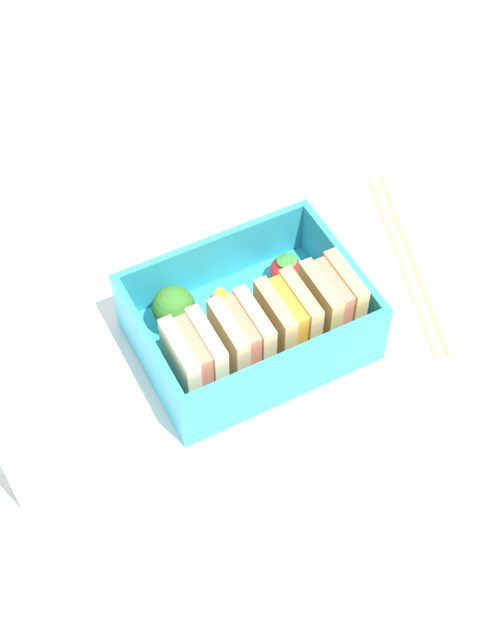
{
  "coord_description": "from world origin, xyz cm",
  "views": [
    {
      "loc": [
        18.86,
        35.98,
        57.53
      ],
      "look_at": [
        0.0,
        0.0,
        2.7
      ],
      "focal_mm": 50.0,
      "sensor_mm": 36.0,
      "label": 1
    }
  ],
  "objects_px": {
    "sandwich_center_right": "(195,361)",
    "drinking_glass": "(52,460)",
    "strawberry_far_left": "(286,270)",
    "chopstick_pair": "(409,259)",
    "sandwich_center": "(242,341)",
    "broccoli_floret": "(174,308)",
    "sandwich_center_left": "(287,322)",
    "sandwich_left": "(331,303)",
    "carrot_stick_far_left": "(232,308)"
  },
  "relations": [
    {
      "from": "sandwich_center_left",
      "to": "carrot_stick_far_left",
      "type": "distance_m",
      "value": 0.06
    },
    {
      "from": "sandwich_center_left",
      "to": "chopstick_pair",
      "type": "distance_m",
      "value": 0.15
    },
    {
      "from": "sandwich_center",
      "to": "strawberry_far_left",
      "type": "relative_size",
      "value": 1.85
    },
    {
      "from": "drinking_glass",
      "to": "chopstick_pair",
      "type": "bearing_deg",
      "value": -170.11
    },
    {
      "from": "sandwich_left",
      "to": "sandwich_center_right",
      "type": "height_order",
      "value": "same"
    },
    {
      "from": "carrot_stick_far_left",
      "to": "broccoli_floret",
      "type": "distance_m",
      "value": 0.05
    },
    {
      "from": "sandwich_center",
      "to": "sandwich_center_right",
      "type": "bearing_deg",
      "value": 0.0
    },
    {
      "from": "sandwich_center_right",
      "to": "broccoli_floret",
      "type": "relative_size",
      "value": 1.46
    },
    {
      "from": "broccoli_floret",
      "to": "carrot_stick_far_left",
      "type": "bearing_deg",
      "value": 169.82
    },
    {
      "from": "chopstick_pair",
      "to": "drinking_glass",
      "type": "height_order",
      "value": "drinking_glass"
    },
    {
      "from": "sandwich_center",
      "to": "sandwich_center_left",
      "type": "bearing_deg",
      "value": 180.0
    },
    {
      "from": "sandwich_center_left",
      "to": "drinking_glass",
      "type": "height_order",
      "value": "same"
    },
    {
      "from": "sandwich_center_left",
      "to": "sandwich_center_right",
      "type": "relative_size",
      "value": 1.0
    },
    {
      "from": "strawberry_far_left",
      "to": "drinking_glass",
      "type": "xyz_separation_m",
      "value": [
        0.23,
        0.08,
        0.01
      ]
    },
    {
      "from": "sandwich_center",
      "to": "strawberry_far_left",
      "type": "xyz_separation_m",
      "value": [
        -0.07,
        -0.05,
        -0.02
      ]
    },
    {
      "from": "drinking_glass",
      "to": "strawberry_far_left",
      "type": "bearing_deg",
      "value": -160.64
    },
    {
      "from": "sandwich_left",
      "to": "broccoli_floret",
      "type": "distance_m",
      "value": 0.12
    },
    {
      "from": "sandwich_center",
      "to": "drinking_glass",
      "type": "relative_size",
      "value": 0.84
    },
    {
      "from": "sandwich_left",
      "to": "sandwich_center",
      "type": "bearing_deg",
      "value": 0.0
    },
    {
      "from": "carrot_stick_far_left",
      "to": "drinking_glass",
      "type": "distance_m",
      "value": 0.19
    },
    {
      "from": "sandwich_left",
      "to": "chopstick_pair",
      "type": "relative_size",
      "value": 0.31
    },
    {
      "from": "sandwich_left",
      "to": "carrot_stick_far_left",
      "type": "xyz_separation_m",
      "value": [
        0.06,
        -0.05,
        -0.02
      ]
    },
    {
      "from": "sandwich_center",
      "to": "strawberry_far_left",
      "type": "distance_m",
      "value": 0.09
    },
    {
      "from": "sandwich_center",
      "to": "drinking_glass",
      "type": "height_order",
      "value": "same"
    },
    {
      "from": "sandwich_left",
      "to": "strawberry_far_left",
      "type": "bearing_deg",
      "value": -81.93
    },
    {
      "from": "sandwich_left",
      "to": "drinking_glass",
      "type": "relative_size",
      "value": 0.84
    },
    {
      "from": "sandwich_left",
      "to": "sandwich_center_right",
      "type": "bearing_deg",
      "value": 0.0
    },
    {
      "from": "broccoli_floret",
      "to": "sandwich_center_left",
      "type": "bearing_deg",
      "value": 140.71
    },
    {
      "from": "sandwich_center",
      "to": "sandwich_center_right",
      "type": "xyz_separation_m",
      "value": [
        0.04,
        0.0,
        0.0
      ]
    },
    {
      "from": "sandwich_center_right",
      "to": "strawberry_far_left",
      "type": "distance_m",
      "value": 0.12
    },
    {
      "from": "sandwich_center_left",
      "to": "strawberry_far_left",
      "type": "xyz_separation_m",
      "value": [
        -0.03,
        -0.05,
        -0.02
      ]
    },
    {
      "from": "sandwich_center_right",
      "to": "chopstick_pair",
      "type": "height_order",
      "value": "sandwich_center_right"
    },
    {
      "from": "sandwich_left",
      "to": "strawberry_far_left",
      "type": "distance_m",
      "value": 0.06
    },
    {
      "from": "sandwich_center_right",
      "to": "carrot_stick_far_left",
      "type": "relative_size",
      "value": 1.56
    },
    {
      "from": "carrot_stick_far_left",
      "to": "sandwich_center_right",
      "type": "bearing_deg",
      "value": 41.32
    },
    {
      "from": "drinking_glass",
      "to": "carrot_stick_far_left",
      "type": "bearing_deg",
      "value": -157.45
    },
    {
      "from": "sandwich_left",
      "to": "sandwich_center",
      "type": "xyz_separation_m",
      "value": [
        0.08,
        0.0,
        0.0
      ]
    },
    {
      "from": "sandwich_center_right",
      "to": "chopstick_pair",
      "type": "bearing_deg",
      "value": -171.04
    },
    {
      "from": "sandwich_center",
      "to": "broccoli_floret",
      "type": "distance_m",
      "value": 0.06
    },
    {
      "from": "drinking_glass",
      "to": "broccoli_floret",
      "type": "bearing_deg",
      "value": -147.92
    },
    {
      "from": "broccoli_floret",
      "to": "sandwich_left",
      "type": "bearing_deg",
      "value": 152.38
    },
    {
      "from": "broccoli_floret",
      "to": "chopstick_pair",
      "type": "relative_size",
      "value": 0.21
    },
    {
      "from": "sandwich_left",
      "to": "broccoli_floret",
      "type": "height_order",
      "value": "sandwich_left"
    },
    {
      "from": "chopstick_pair",
      "to": "sandwich_left",
      "type": "bearing_deg",
      "value": 18.73
    },
    {
      "from": "strawberry_far_left",
      "to": "chopstick_pair",
      "type": "xyz_separation_m",
      "value": [
        -0.11,
        0.02,
        -0.02
      ]
    },
    {
      "from": "sandwich_left",
      "to": "sandwich_center_left",
      "type": "height_order",
      "value": "same"
    },
    {
      "from": "sandwich_center",
      "to": "carrot_stick_far_left",
      "type": "distance_m",
      "value": 0.06
    },
    {
      "from": "sandwich_center_right",
      "to": "drinking_glass",
      "type": "bearing_deg",
      "value": 11.55
    },
    {
      "from": "carrot_stick_far_left",
      "to": "chopstick_pair",
      "type": "distance_m",
      "value": 0.16
    },
    {
      "from": "sandwich_left",
      "to": "carrot_stick_far_left",
      "type": "relative_size",
      "value": 1.56
    }
  ]
}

